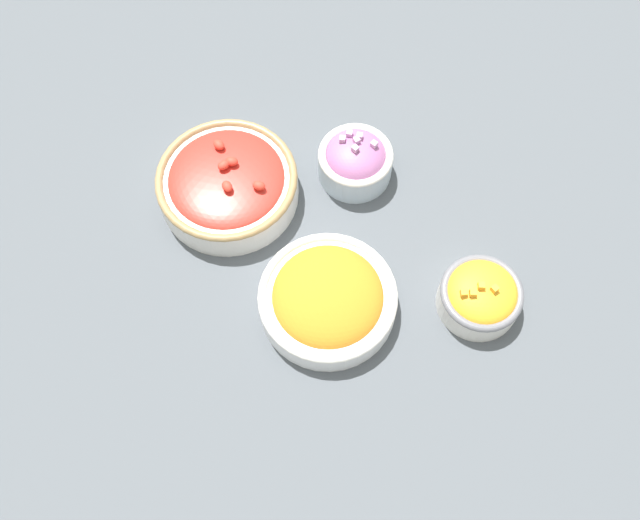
# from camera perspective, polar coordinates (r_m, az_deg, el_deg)

# --- Properties ---
(ground_plane) EXTENTS (3.00, 3.00, 0.00)m
(ground_plane) POSITION_cam_1_polar(r_m,az_deg,el_deg) (1.03, 0.00, -0.71)
(ground_plane) COLOR #4C5156
(bowl_carrots) EXTENTS (0.19, 0.19, 0.06)m
(bowl_carrots) POSITION_cam_1_polar(r_m,az_deg,el_deg) (0.98, 0.62, -3.09)
(bowl_carrots) COLOR white
(bowl_carrots) RESTS_ON ground_plane
(bowl_cherry_tomatoes) EXTENTS (0.21, 0.21, 0.07)m
(bowl_cherry_tomatoes) POSITION_cam_1_polar(r_m,az_deg,el_deg) (1.06, -7.40, 6.07)
(bowl_cherry_tomatoes) COLOR silver
(bowl_cherry_tomatoes) RESTS_ON ground_plane
(bowl_red_onion) EXTENTS (0.11, 0.11, 0.08)m
(bowl_red_onion) POSITION_cam_1_polar(r_m,az_deg,el_deg) (1.08, 2.85, 8.00)
(bowl_red_onion) COLOR #B2C1CC
(bowl_red_onion) RESTS_ON ground_plane
(bowl_squash) EXTENTS (0.11, 0.11, 0.07)m
(bowl_squash) POSITION_cam_1_polar(r_m,az_deg,el_deg) (1.00, 12.72, -2.79)
(bowl_squash) COLOR silver
(bowl_squash) RESTS_ON ground_plane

